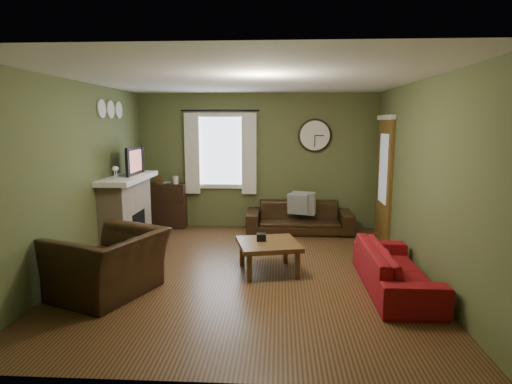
# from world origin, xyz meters

# --- Properties ---
(floor) EXTENTS (4.60, 5.20, 0.00)m
(floor) POSITION_xyz_m (0.00, 0.00, 0.00)
(floor) COLOR #4F341C
(floor) RESTS_ON ground
(ceiling) EXTENTS (4.60, 5.20, 0.00)m
(ceiling) POSITION_xyz_m (0.00, 0.00, 2.60)
(ceiling) COLOR white
(ceiling) RESTS_ON ground
(wall_left) EXTENTS (0.00, 5.20, 2.60)m
(wall_left) POSITION_xyz_m (-2.30, 0.00, 1.30)
(wall_left) COLOR #525D33
(wall_left) RESTS_ON ground
(wall_right) EXTENTS (0.00, 5.20, 2.60)m
(wall_right) POSITION_xyz_m (2.30, 0.00, 1.30)
(wall_right) COLOR #525D33
(wall_right) RESTS_ON ground
(wall_back) EXTENTS (4.60, 0.00, 2.60)m
(wall_back) POSITION_xyz_m (0.00, 2.60, 1.30)
(wall_back) COLOR #525D33
(wall_back) RESTS_ON ground
(wall_front) EXTENTS (4.60, 0.00, 2.60)m
(wall_front) POSITION_xyz_m (0.00, -2.60, 1.30)
(wall_front) COLOR #525D33
(wall_front) RESTS_ON ground
(fireplace) EXTENTS (0.40, 1.40, 1.10)m
(fireplace) POSITION_xyz_m (-2.10, 1.15, 0.55)
(fireplace) COLOR tan
(fireplace) RESTS_ON floor
(firebox) EXTENTS (0.04, 0.60, 0.55)m
(firebox) POSITION_xyz_m (-1.91, 1.15, 0.30)
(firebox) COLOR black
(firebox) RESTS_ON fireplace
(mantel) EXTENTS (0.58, 1.60, 0.08)m
(mantel) POSITION_xyz_m (-2.07, 1.15, 1.14)
(mantel) COLOR white
(mantel) RESTS_ON fireplace
(tv) EXTENTS (0.08, 0.60, 0.35)m
(tv) POSITION_xyz_m (-2.05, 1.30, 1.35)
(tv) COLOR black
(tv) RESTS_ON mantel
(tv_screen) EXTENTS (0.02, 0.62, 0.36)m
(tv_screen) POSITION_xyz_m (-1.97, 1.30, 1.41)
(tv_screen) COLOR #994C3F
(tv_screen) RESTS_ON mantel
(medallion_left) EXTENTS (0.28, 0.28, 0.03)m
(medallion_left) POSITION_xyz_m (-2.28, 0.80, 2.25)
(medallion_left) COLOR white
(medallion_left) RESTS_ON wall_left
(medallion_mid) EXTENTS (0.28, 0.28, 0.03)m
(medallion_mid) POSITION_xyz_m (-2.28, 1.15, 2.25)
(medallion_mid) COLOR white
(medallion_mid) RESTS_ON wall_left
(medallion_right) EXTENTS (0.28, 0.28, 0.03)m
(medallion_right) POSITION_xyz_m (-2.28, 1.50, 2.25)
(medallion_right) COLOR white
(medallion_right) RESTS_ON wall_left
(window_pane) EXTENTS (1.00, 0.02, 1.30)m
(window_pane) POSITION_xyz_m (-0.70, 2.58, 1.50)
(window_pane) COLOR silver
(window_pane) RESTS_ON wall_back
(curtain_rod) EXTENTS (0.03, 0.03, 1.50)m
(curtain_rod) POSITION_xyz_m (-0.70, 2.48, 2.27)
(curtain_rod) COLOR black
(curtain_rod) RESTS_ON wall_back
(curtain_left) EXTENTS (0.28, 0.04, 1.55)m
(curtain_left) POSITION_xyz_m (-1.25, 2.48, 1.45)
(curtain_left) COLOR white
(curtain_left) RESTS_ON wall_back
(curtain_right) EXTENTS (0.28, 0.04, 1.55)m
(curtain_right) POSITION_xyz_m (-0.15, 2.48, 1.45)
(curtain_right) COLOR white
(curtain_right) RESTS_ON wall_back
(wall_clock) EXTENTS (0.64, 0.06, 0.64)m
(wall_clock) POSITION_xyz_m (1.10, 2.55, 1.80)
(wall_clock) COLOR white
(wall_clock) RESTS_ON wall_back
(door) EXTENTS (0.05, 0.90, 2.10)m
(door) POSITION_xyz_m (2.27, 1.85, 1.05)
(door) COLOR brown
(door) RESTS_ON floor
(bookshelf) EXTENTS (0.73, 0.31, 0.87)m
(bookshelf) POSITION_xyz_m (-1.76, 2.42, 0.44)
(bookshelf) COLOR black
(bookshelf) RESTS_ON floor
(book) EXTENTS (0.18, 0.23, 0.02)m
(book) POSITION_xyz_m (-1.83, 2.51, 0.96)
(book) COLOR #55381B
(book) RESTS_ON bookshelf
(sofa_brown) EXTENTS (1.96, 0.77, 0.57)m
(sofa_brown) POSITION_xyz_m (0.81, 2.20, 0.29)
(sofa_brown) COLOR black
(sofa_brown) RESTS_ON floor
(pillow_left) EXTENTS (0.39, 0.20, 0.38)m
(pillow_left) POSITION_xyz_m (0.78, 2.14, 0.55)
(pillow_left) COLOR gray
(pillow_left) RESTS_ON sofa_brown
(pillow_right) EXTENTS (0.45, 0.26, 0.43)m
(pillow_right) POSITION_xyz_m (0.89, 2.22, 0.55)
(pillow_right) COLOR gray
(pillow_right) RESTS_ON sofa_brown
(sofa_red) EXTENTS (0.72, 1.83, 0.54)m
(sofa_red) POSITION_xyz_m (1.87, -0.56, 0.27)
(sofa_red) COLOR maroon
(sofa_red) RESTS_ON floor
(armchair) EXTENTS (1.39, 1.47, 0.76)m
(armchair) POSITION_xyz_m (-1.58, -0.90, 0.38)
(armchair) COLOR black
(armchair) RESTS_ON floor
(coffee_table) EXTENTS (0.96, 0.96, 0.43)m
(coffee_table) POSITION_xyz_m (0.29, -0.02, 0.21)
(coffee_table) COLOR #55381B
(coffee_table) RESTS_ON floor
(tissue_box) EXTENTS (0.13, 0.13, 0.10)m
(tissue_box) POSITION_xyz_m (0.19, 0.05, 0.40)
(tissue_box) COLOR black
(tissue_box) RESTS_ON coffee_table
(wine_glass_a) EXTENTS (0.07, 0.07, 0.21)m
(wine_glass_a) POSITION_xyz_m (-2.05, 0.60, 1.29)
(wine_glass_a) COLOR white
(wine_glass_a) RESTS_ON mantel
(wine_glass_b) EXTENTS (0.07, 0.07, 0.20)m
(wine_glass_b) POSITION_xyz_m (-2.05, 0.68, 1.28)
(wine_glass_b) COLOR white
(wine_glass_b) RESTS_ON mantel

